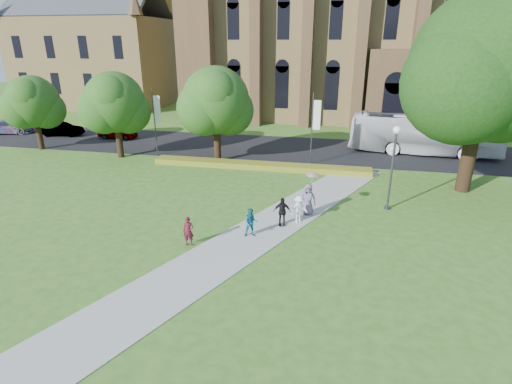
% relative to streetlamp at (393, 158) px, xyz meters
% --- Properties ---
extents(ground, '(160.00, 160.00, 0.00)m').
position_rel_streetlamp_xyz_m(ground, '(-7.50, -6.50, -3.30)').
color(ground, '#38671F').
rests_on(ground, ground).
extents(road, '(160.00, 10.00, 0.02)m').
position_rel_streetlamp_xyz_m(road, '(-7.50, 13.50, -3.29)').
color(road, black).
rests_on(road, ground).
extents(footpath, '(15.58, 28.54, 0.04)m').
position_rel_streetlamp_xyz_m(footpath, '(-7.50, -5.50, -3.28)').
color(footpath, '#B2B2A8').
rests_on(footpath, ground).
extents(flower_hedge, '(18.00, 1.40, 0.45)m').
position_rel_streetlamp_xyz_m(flower_hedge, '(-9.50, 6.70, -3.07)').
color(flower_hedge, '#AB8822').
rests_on(flower_hedge, ground).
extents(cathedral, '(52.60, 18.25, 28.00)m').
position_rel_streetlamp_xyz_m(cathedral, '(2.50, 33.23, 9.69)').
color(cathedral, brown).
rests_on(cathedral, ground).
extents(building_west, '(22.00, 14.00, 18.30)m').
position_rel_streetlamp_xyz_m(building_west, '(-41.50, 35.50, 5.91)').
color(building_west, brown).
rests_on(building_west, ground).
extents(streetlamp, '(0.44, 0.44, 5.24)m').
position_rel_streetlamp_xyz_m(streetlamp, '(0.00, 0.00, 0.00)').
color(streetlamp, '#38383D').
rests_on(streetlamp, ground).
extents(large_tree, '(9.60, 9.60, 13.20)m').
position_rel_streetlamp_xyz_m(large_tree, '(5.50, 4.50, 5.07)').
color(large_tree, '#332114').
rests_on(large_tree, ground).
extents(street_tree_0, '(5.20, 5.20, 7.50)m').
position_rel_streetlamp_xyz_m(street_tree_0, '(-22.50, 7.50, 1.58)').
color(street_tree_0, '#332114').
rests_on(street_tree_0, ground).
extents(street_tree_1, '(5.60, 5.60, 8.05)m').
position_rel_streetlamp_xyz_m(street_tree_1, '(-13.50, 8.00, 1.93)').
color(street_tree_1, '#332114').
rests_on(street_tree_1, ground).
extents(street_tree_2, '(4.80, 4.80, 6.95)m').
position_rel_streetlamp_xyz_m(street_tree_2, '(-31.50, 8.50, 1.23)').
color(street_tree_2, '#332114').
rests_on(street_tree_2, ground).
extents(banner_pole_0, '(0.70, 0.10, 6.00)m').
position_rel_streetlamp_xyz_m(banner_pole_0, '(-5.39, 8.70, 0.09)').
color(banner_pole_0, '#38383D').
rests_on(banner_pole_0, ground).
extents(banner_pole_1, '(0.70, 0.10, 6.00)m').
position_rel_streetlamp_xyz_m(banner_pole_1, '(-19.39, 8.70, 0.09)').
color(banner_pole_1, '#38383D').
rests_on(banner_pole_1, ground).
extents(tour_coach, '(13.39, 4.17, 3.67)m').
position_rel_streetlamp_xyz_m(tour_coach, '(4.32, 14.19, -1.44)').
color(tour_coach, silver).
rests_on(tour_coach, road).
extents(car_0, '(4.22, 1.77, 1.43)m').
position_rel_streetlamp_xyz_m(car_0, '(-26.51, 14.07, -2.56)').
color(car_0, gray).
rests_on(car_0, road).
extents(car_1, '(4.65, 2.24, 1.47)m').
position_rel_streetlamp_xyz_m(car_1, '(-33.17, 13.94, -2.54)').
color(car_1, gray).
rests_on(car_1, road).
extents(car_2, '(5.55, 3.60, 1.50)m').
position_rel_streetlamp_xyz_m(car_2, '(-39.85, 13.81, -2.53)').
color(car_2, gray).
rests_on(car_2, road).
extents(pedestrian_0, '(0.62, 0.46, 1.53)m').
position_rel_streetlamp_xyz_m(pedestrian_0, '(-10.49, -7.04, -2.49)').
color(pedestrian_0, '#501223').
rests_on(pedestrian_0, footpath).
extents(pedestrian_1, '(0.90, 0.78, 1.59)m').
position_rel_streetlamp_xyz_m(pedestrian_1, '(-7.56, -5.46, -2.46)').
color(pedestrian_1, '#186278').
rests_on(pedestrian_1, footpath).
extents(pedestrian_2, '(1.20, 1.06, 1.61)m').
position_rel_streetlamp_xyz_m(pedestrian_2, '(-5.24, -3.15, -2.45)').
color(pedestrian_2, white).
rests_on(pedestrian_2, footpath).
extents(pedestrian_3, '(1.04, 0.59, 1.67)m').
position_rel_streetlamp_xyz_m(pedestrian_3, '(-6.14, -3.74, -2.42)').
color(pedestrian_3, black).
rests_on(pedestrian_3, footpath).
extents(pedestrian_4, '(0.98, 0.68, 1.91)m').
position_rel_streetlamp_xyz_m(pedestrian_4, '(-4.83, -1.91, -2.30)').
color(pedestrian_4, slate).
rests_on(pedestrian_4, footpath).
extents(parasol, '(0.77, 0.77, 0.62)m').
position_rel_streetlamp_xyz_m(parasol, '(-4.65, -1.81, -1.03)').
color(parasol, '#CA8FA4').
rests_on(parasol, pedestrian_4).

